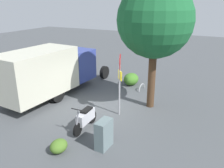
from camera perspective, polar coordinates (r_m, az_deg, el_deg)
name	(u,v)px	position (r m, az deg, el deg)	size (l,w,h in m)	color
ground_plane	(105,108)	(12.37, -1.61, -5.77)	(60.00, 60.00, 0.00)	#474A4E
box_truck_near	(50,69)	(13.89, -14.72, 3.42)	(7.96, 2.69, 2.82)	black
motorcycle	(86,118)	(10.32, -6.43, -8.13)	(1.81, 0.55, 1.20)	black
stop_sign	(120,75)	(10.93, 1.91, 2.14)	(0.71, 0.33, 3.03)	#9E9EA3
street_tree	(155,20)	(11.59, 10.41, 14.91)	(3.64, 3.64, 6.26)	#47301E
utility_cabinet	(104,134)	(9.02, -1.98, -12.08)	(0.77, 0.40, 1.13)	slate
bike_rack_hoop	(142,90)	(14.84, 7.24, -1.47)	(0.85, 0.85, 0.05)	#B7B7BC
shrub_near_sign	(59,146)	(9.16, -12.80, -14.47)	(0.72, 0.59, 0.49)	#486D24
shrub_mid_verge	(131,79)	(15.58, 4.65, 1.20)	(1.15, 0.94, 0.79)	#3E7424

